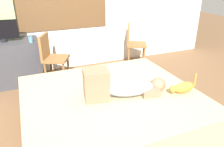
# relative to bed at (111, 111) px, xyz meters

# --- Properties ---
(ground_plane) EXTENTS (16.00, 16.00, 0.00)m
(ground_plane) POSITION_rel_bed_xyz_m (0.00, -0.13, -0.24)
(ground_plane) COLOR brown
(bed) EXTENTS (2.01, 1.82, 0.48)m
(bed) POSITION_rel_bed_xyz_m (0.00, 0.00, 0.00)
(bed) COLOR #997A56
(bed) RESTS_ON ground
(person_lying) EXTENTS (0.94, 0.40, 0.34)m
(person_lying) POSITION_rel_bed_xyz_m (0.09, -0.09, 0.36)
(person_lying) COLOR #8C939E
(person_lying) RESTS_ON bed
(cat) EXTENTS (0.36, 0.11, 0.21)m
(cat) POSITION_rel_bed_xyz_m (0.77, -0.30, 0.31)
(cat) COLOR #C67A2D
(cat) RESTS_ON bed
(desk) EXTENTS (0.90, 0.56, 0.74)m
(desk) POSITION_rel_bed_xyz_m (-1.05, 1.79, 0.13)
(desk) COLOR #38383D
(desk) RESTS_ON ground
(tv_monitor) EXTENTS (0.48, 0.10, 0.35)m
(tv_monitor) POSITION_rel_bed_xyz_m (-1.12, 1.79, 0.69)
(tv_monitor) COLOR black
(tv_monitor) RESTS_ON desk
(cup) EXTENTS (0.06, 0.06, 0.09)m
(cup) POSITION_rel_bed_xyz_m (-0.72, 1.60, 0.55)
(cup) COLOR teal
(cup) RESTS_ON desk
(chair_by_desk) EXTENTS (0.51, 0.51, 0.86)m
(chair_by_desk) POSITION_rel_bed_xyz_m (-0.44, 1.49, 0.27)
(chair_by_desk) COLOR brown
(chair_by_desk) RESTS_ON ground
(chair_spare) EXTENTS (0.51, 0.51, 0.86)m
(chair_spare) POSITION_rel_bed_xyz_m (1.19, 1.71, 0.27)
(chair_spare) COLOR brown
(chair_spare) RESTS_ON ground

